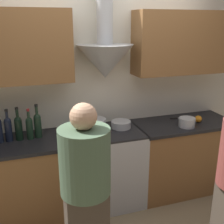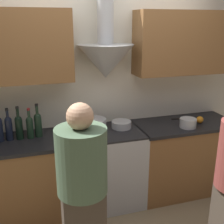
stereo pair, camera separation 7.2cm
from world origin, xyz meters
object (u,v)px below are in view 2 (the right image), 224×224
(wine_bottle_6, at_px, (30,126))
(mixing_bowl, at_px, (121,124))
(wine_bottle_4, at_px, (9,127))
(saucepan, at_px, (188,123))
(wine_bottle_7, at_px, (38,123))
(orange_fruit, at_px, (200,120))
(stove_range, at_px, (109,167))
(person_foreground_left, at_px, (83,190))
(wine_bottle_5, at_px, (19,126))
(stock_pot, at_px, (94,125))

(wine_bottle_6, relative_size, mixing_bowl, 1.43)
(wine_bottle_4, xyz_separation_m, mixing_bowl, (1.19, -0.00, -0.10))
(saucepan, bearing_deg, wine_bottle_6, 173.37)
(mixing_bowl, xyz_separation_m, saucepan, (0.73, -0.20, 0.01))
(wine_bottle_7, relative_size, mixing_bowl, 1.57)
(orange_fruit, height_order, saucepan, saucepan)
(orange_fruit, bearing_deg, stove_range, 176.74)
(orange_fruit, xyz_separation_m, person_foreground_left, (-1.58, -0.86, -0.11))
(wine_bottle_5, distance_m, orange_fruit, 2.04)
(wine_bottle_7, bearing_deg, stove_range, -5.60)
(wine_bottle_5, xyz_separation_m, wine_bottle_7, (0.19, 0.01, 0.00))
(stove_range, distance_m, stock_pot, 0.53)
(stove_range, xyz_separation_m, orange_fruit, (1.10, -0.06, 0.48))
(stove_range, relative_size, saucepan, 4.77)
(wine_bottle_4, distance_m, person_foreground_left, 1.15)
(stove_range, relative_size, person_foreground_left, 0.59)
(wine_bottle_4, bearing_deg, orange_fruit, -3.34)
(stock_pot, bearing_deg, orange_fruit, -5.40)
(stock_pot, xyz_separation_m, mixing_bowl, (0.32, 0.00, -0.03))
(wine_bottle_7, xyz_separation_m, mixing_bowl, (0.91, -0.02, -0.10))
(wine_bottle_4, xyz_separation_m, saucepan, (1.92, -0.21, -0.09))
(mixing_bowl, bearing_deg, stock_pot, -179.75)
(wine_bottle_7, bearing_deg, orange_fruit, -4.21)
(wine_bottle_6, relative_size, person_foreground_left, 0.21)
(mixing_bowl, xyz_separation_m, person_foreground_left, (-0.64, -0.98, -0.11))
(mixing_bowl, bearing_deg, person_foreground_left, -123.14)
(wine_bottle_5, distance_m, person_foreground_left, 1.11)
(stove_range, bearing_deg, wine_bottle_4, 176.57)
(wine_bottle_6, bearing_deg, stove_range, -3.64)
(person_foreground_left, bearing_deg, saucepan, 29.66)
(stock_pot, xyz_separation_m, person_foreground_left, (-0.32, -0.98, -0.14))
(wine_bottle_5, xyz_separation_m, orange_fruit, (2.03, -0.12, -0.10))
(saucepan, xyz_separation_m, person_foreground_left, (-1.37, -0.78, -0.12))
(wine_bottle_7, distance_m, mixing_bowl, 0.91)
(saucepan, relative_size, person_foreground_left, 0.12)
(wine_bottle_5, xyz_separation_m, stock_pot, (0.77, -0.00, -0.07))
(wine_bottle_5, bearing_deg, mixing_bowl, -0.17)
(stove_range, xyz_separation_m, wine_bottle_7, (-0.75, 0.07, 0.58))
(wine_bottle_7, bearing_deg, person_foreground_left, -75.26)
(stove_range, bearing_deg, stock_pot, 160.58)
(wine_bottle_4, xyz_separation_m, wine_bottle_5, (0.10, -0.00, 0.00))
(stock_pot, xyz_separation_m, orange_fruit, (1.26, -0.12, -0.03))
(stove_range, xyz_separation_m, wine_bottle_5, (-0.93, 0.06, 0.58))
(stock_pot, height_order, person_foreground_left, person_foreground_left)
(stock_pot, relative_size, mixing_bowl, 1.22)
(stove_range, distance_m, mixing_bowl, 0.51)
(wine_bottle_7, bearing_deg, mixing_bowl, -0.98)
(mixing_bowl, xyz_separation_m, orange_fruit, (0.94, -0.12, 0.00))
(wine_bottle_7, xyz_separation_m, stock_pot, (0.59, -0.02, -0.07))
(stove_range, bearing_deg, wine_bottle_6, 176.36)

